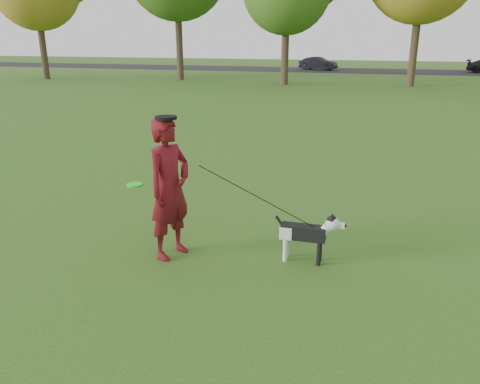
% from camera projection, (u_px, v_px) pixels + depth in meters
% --- Properties ---
extents(ground, '(120.00, 120.00, 0.00)m').
position_uv_depth(ground, '(242.00, 259.00, 6.81)').
color(ground, '#285116').
rests_on(ground, ground).
extents(road, '(120.00, 7.00, 0.02)m').
position_uv_depth(road, '(354.00, 71.00, 43.38)').
color(road, black).
rests_on(road, ground).
extents(man, '(0.72, 0.87, 2.05)m').
position_uv_depth(man, '(169.00, 189.00, 6.64)').
color(man, '#5A0C12').
rests_on(man, ground).
extents(dog, '(1.00, 0.20, 0.76)m').
position_uv_depth(dog, '(309.00, 232.00, 6.59)').
color(dog, black).
rests_on(dog, ground).
extents(car_mid, '(3.80, 2.29, 1.18)m').
position_uv_depth(car_mid, '(318.00, 63.00, 44.04)').
color(car_mid, black).
rests_on(car_mid, road).
extents(man_held_items, '(2.68, 0.57, 1.55)m').
position_uv_depth(man_held_items, '(259.00, 198.00, 6.43)').
color(man_held_items, '#1FEE1E').
rests_on(man_held_items, ground).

